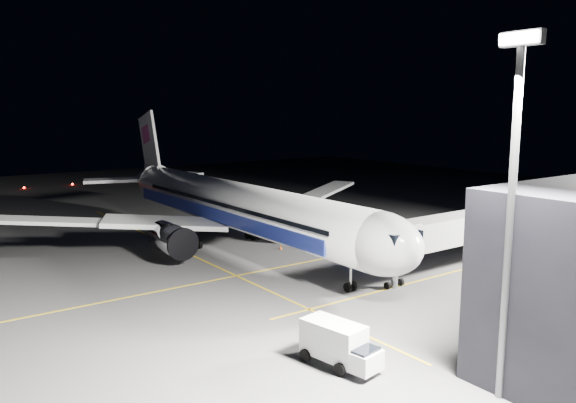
% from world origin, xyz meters
% --- Properties ---
extents(ground, '(200.00, 200.00, 0.00)m').
position_xyz_m(ground, '(0.00, 0.00, 0.00)').
color(ground, '#4C4C4F').
rests_on(ground, ground).
extents(guide_line_main, '(0.25, 80.00, 0.01)m').
position_xyz_m(guide_line_main, '(10.00, 0.00, 0.01)').
color(guide_line_main, gold).
rests_on(guide_line_main, ground).
extents(guide_line_cross, '(70.00, 0.25, 0.01)m').
position_xyz_m(guide_line_cross, '(0.00, -6.00, 0.01)').
color(guide_line_cross, gold).
rests_on(guide_line_cross, ground).
extents(guide_line_side, '(0.25, 40.00, 0.01)m').
position_xyz_m(guide_line_side, '(22.00, 10.00, 0.01)').
color(guide_line_side, gold).
rests_on(guide_line_side, ground).
extents(airliner, '(61.48, 54.22, 16.64)m').
position_xyz_m(airliner, '(-1.08, 0.00, 5.16)').
color(airliner, silver).
rests_on(airliner, ground).
extents(jet_bridge, '(3.60, 34.40, 6.30)m').
position_xyz_m(jet_bridge, '(22.00, 18.06, 4.58)').
color(jet_bridge, '#B2B2B7').
rests_on(jet_bridge, ground).
extents(floodlight_mast_south, '(2.40, 0.67, 20.70)m').
position_xyz_m(floodlight_mast_south, '(40.00, -6.01, 12.37)').
color(floodlight_mast_south, '#59595E').
rests_on(floodlight_mast_south, ground).
extents(taxiway_lights, '(0.44, 60.44, 0.44)m').
position_xyz_m(taxiway_lights, '(-72.00, 0.00, 0.22)').
color(taxiway_lights, '#FF140A').
rests_on(taxiway_lights, ground).
extents(service_truck, '(5.80, 3.11, 2.82)m').
position_xyz_m(service_truck, '(31.41, -10.87, 1.51)').
color(service_truck, silver).
rests_on(service_truck, ground).
extents(baggage_tug, '(2.53, 2.16, 1.64)m').
position_xyz_m(baggage_tug, '(0.88, 21.04, 0.75)').
color(baggage_tug, black).
rests_on(baggage_tug, ground).
extents(safety_cone_a, '(0.41, 0.41, 0.62)m').
position_xyz_m(safety_cone_a, '(-2.50, 12.05, 0.31)').
color(safety_cone_a, '#FF550A').
rests_on(safety_cone_a, ground).
extents(safety_cone_b, '(0.35, 0.35, 0.53)m').
position_xyz_m(safety_cone_b, '(3.61, 4.00, 0.26)').
color(safety_cone_b, '#FF550A').
rests_on(safety_cone_b, ground).
extents(safety_cone_c, '(0.34, 0.34, 0.52)m').
position_xyz_m(safety_cone_c, '(-5.34, 8.80, 0.26)').
color(safety_cone_c, '#FF550A').
rests_on(safety_cone_c, ground).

